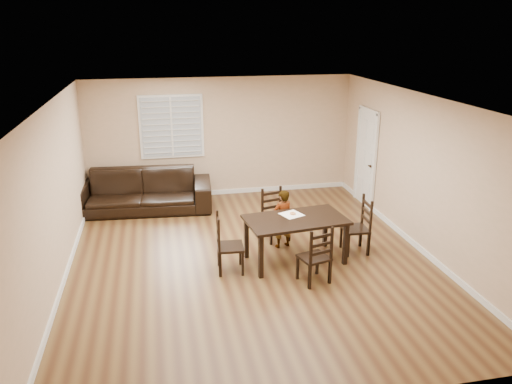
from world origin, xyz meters
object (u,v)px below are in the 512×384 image
dining_table (296,223)px  chair_far (318,259)px  chair_near (273,215)px  child (282,219)px  chair_left (223,246)px  chair_right (362,227)px  sofa (142,191)px  donut (293,213)px

dining_table → chair_far: (0.12, -0.85, -0.25)m
dining_table → chair_far: chair_far is taller
chair_near → child: (0.07, -0.44, 0.10)m
dining_table → chair_left: (-1.24, -0.13, -0.23)m
chair_near → chair_right: (1.38, -0.90, 0.02)m
dining_table → chair_left: 1.26m
chair_left → chair_far: bearing=-114.0°
child → sofa: size_ratio=0.37×
chair_far → chair_right: chair_right is taller
chair_left → donut: (1.23, 0.31, 0.35)m
child → chair_left: bearing=13.5°
child → sofa: (-2.47, 2.40, -0.11)m
sofa → chair_right: bearing=-32.8°
dining_table → chair_right: (1.24, 0.13, -0.23)m
chair_far → chair_left: 1.54m
chair_right → child: bearing=-106.8°
child → chair_near: bearing=-99.1°
chair_far → sofa: (-2.66, 3.84, -0.00)m
dining_table → donut: 0.22m
dining_table → chair_right: size_ratio=1.74×
chair_near → chair_left: 1.59m
dining_table → child: 0.61m
chair_right → chair_far: bearing=-46.2°
chair_right → sofa: 4.74m
chair_far → dining_table: bearing=-97.7°
chair_far → chair_left: (-1.36, 0.73, 0.02)m
dining_table → chair_near: size_ratio=1.81×
chair_far → child: 1.46m
chair_near → sofa: (-2.40, 1.96, -0.01)m
donut → child: bearing=99.7°
chair_right → sofa: bearing=-124.5°
chair_left → donut: chair_left is taller
dining_table → child: (-0.07, 0.59, -0.14)m
dining_table → child: child is taller
chair_right → donut: size_ratio=9.99×
child → sofa: 3.45m
child → chair_far: bearing=79.6°
dining_table → chair_far: size_ratio=1.84×
chair_left → chair_near: bearing=-39.4°
chair_far → donut: bearing=-99.0°
chair_right → child: child is taller
chair_near → chair_left: chair_left is taller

